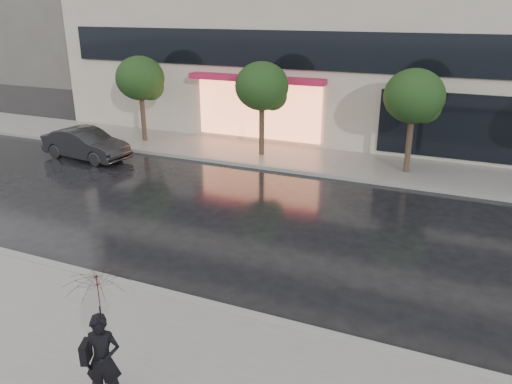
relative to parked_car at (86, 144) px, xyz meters
The scene contains 11 objects.
ground 11.79m from the parked_car, 35.09° to the right, with size 120.00×120.00×0.00m, color black.
sidewalk_near 13.91m from the parked_car, 46.12° to the right, with size 60.00×4.50×0.12m, color slate.
sidewalk_far 10.26m from the parked_car, 19.88° to the left, with size 60.00×3.50×0.12m, color slate.
curb_near 12.39m from the parked_car, 38.88° to the right, with size 60.00×0.25×0.14m, color gray.
curb_far 9.80m from the parked_car, 10.19° to the left, with size 60.00×0.25×0.14m, color gray.
bg_building_left 27.13m from the parked_car, 133.68° to the left, with size 14.00×10.00×12.00m, color #59544F.
tree_far_west 4.04m from the parked_car, 78.01° to the left, with size 2.20×2.20×3.99m.
tree_mid_west 7.79m from the parked_car, 25.99° to the left, with size 2.20×2.20×3.99m.
tree_mid_east 13.30m from the parked_car, 14.41° to the left, with size 2.20×2.20×3.99m.
parked_car is the anchor object (origin of this frame).
pedestrian_with_umbrella 14.75m from the parked_car, 47.28° to the right, with size 1.28×1.29×2.29m.
Camera 1 is at (5.04, -8.90, 6.03)m, focal length 35.00 mm.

